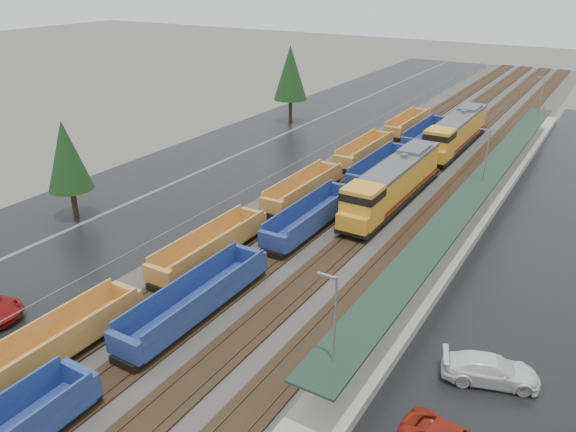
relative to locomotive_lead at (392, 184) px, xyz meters
name	(u,v)px	position (x,y,z in m)	size (l,w,h in m)	color
ballast_strip	(416,166)	(-2.00, 13.00, -2.32)	(20.00, 160.00, 0.08)	#302D2B
trackbed	(416,165)	(-2.00, 13.00, -2.21)	(14.60, 160.00, 0.22)	black
west_parking_lot	(304,146)	(-17.00, 13.00, -2.35)	(10.00, 160.00, 0.02)	black
west_road	(240,135)	(-27.00, 13.00, -2.35)	(9.00, 160.00, 0.02)	black
station_platform	(479,205)	(7.50, 3.00, -1.63)	(3.00, 80.00, 8.00)	#9E9B93
chainlink_fence	(337,144)	(-11.50, 11.43, -0.76)	(0.08, 160.04, 2.02)	gray
tree_west_near	(66,156)	(-24.00, -17.00, 3.45)	(3.96, 3.96, 9.00)	#332316
tree_west_far	(290,73)	(-25.00, 23.00, 4.76)	(4.84, 4.84, 11.00)	#332316
locomotive_lead	(392,184)	(0.00, 0.00, 0.00)	(2.97, 19.55, 4.43)	black
locomotive_trail	(456,132)	(0.00, 21.00, 0.00)	(2.97, 19.55, 4.43)	black
well_string_yellow	(211,248)	(-8.00, -17.29, -1.26)	(2.46, 99.53, 2.18)	#AE7B30
well_string_blue	(262,254)	(-4.00, -16.11, -1.22)	(2.58, 90.56, 2.28)	navy
parked_car_east_c	(491,370)	(13.90, -20.40, -1.61)	(5.23, 2.12, 1.52)	white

